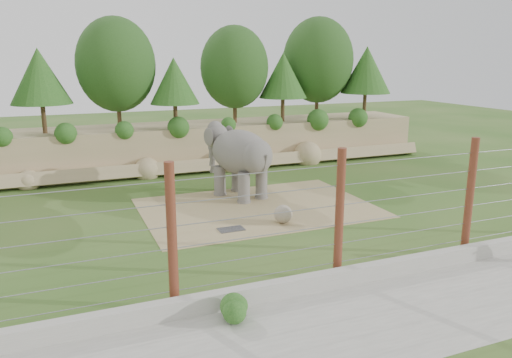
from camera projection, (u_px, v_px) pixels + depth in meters
name	position (u px, v px, depth m)	size (l,w,h in m)	color
ground	(276.00, 231.00, 19.20)	(90.00, 90.00, 0.00)	#2B5A19
back_embankment	(198.00, 100.00, 29.86)	(30.00, 5.52, 8.77)	tan
dirt_patch	(258.00, 208.00, 22.08)	(10.00, 7.00, 0.02)	tan
drain_grate	(231.00, 229.00, 19.28)	(1.00, 0.60, 0.03)	#262628
elephant	(240.00, 162.00, 23.46)	(1.78, 4.15, 3.36)	#5B5752
stone_ball	(283.00, 214.00, 19.97)	(0.74, 0.74, 0.74)	gray
retaining_wall	(346.00, 276.00, 14.65)	(26.00, 0.35, 0.50)	#9F9D93
walkway	(387.00, 316.00, 12.91)	(26.00, 4.00, 0.01)	#9F9D93
barrier_fence	(339.00, 215.00, 14.68)	(20.26, 0.26, 4.00)	#55261B
walkway_shrub	(231.00, 309.00, 12.48)	(0.74, 0.74, 0.74)	#1C4F19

